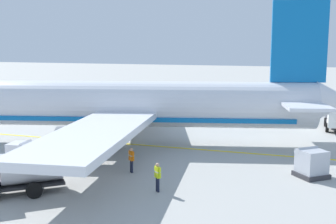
{
  "coord_description": "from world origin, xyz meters",
  "views": [
    {
      "loc": [
        -45.76,
        2.78,
        8.53
      ],
      "look_at": [
        -13.89,
        13.14,
        3.2
      ],
      "focal_mm": 46.4,
      "sensor_mm": 36.0,
      "label": 1
    }
  ],
  "objects_px": {
    "service_truck_fuel": "(12,171)",
    "crew_loader_left": "(131,158)",
    "airliner_foreground": "(104,105)",
    "cargo_container_mid": "(21,156)",
    "crew_marshaller": "(158,175)",
    "cargo_container_near": "(311,163)"
  },
  "relations": [
    {
      "from": "airliner_foreground",
      "to": "cargo_container_mid",
      "type": "bearing_deg",
      "value": 166.79
    },
    {
      "from": "service_truck_fuel",
      "to": "crew_marshaller",
      "type": "relative_size",
      "value": 3.07
    },
    {
      "from": "service_truck_fuel",
      "to": "cargo_container_mid",
      "type": "bearing_deg",
      "value": 31.13
    },
    {
      "from": "cargo_container_near",
      "to": "crew_marshaller",
      "type": "xyz_separation_m",
      "value": [
        -5.71,
        8.46,
        0.12
      ]
    },
    {
      "from": "cargo_container_mid",
      "to": "crew_marshaller",
      "type": "height_order",
      "value": "cargo_container_mid"
    },
    {
      "from": "airliner_foreground",
      "to": "cargo_container_near",
      "type": "height_order",
      "value": "airliner_foreground"
    },
    {
      "from": "service_truck_fuel",
      "to": "crew_marshaller",
      "type": "bearing_deg",
      "value": -68.77
    },
    {
      "from": "crew_loader_left",
      "to": "airliner_foreground",
      "type": "bearing_deg",
      "value": 37.75
    },
    {
      "from": "cargo_container_mid",
      "to": "crew_marshaller",
      "type": "bearing_deg",
      "value": -97.44
    },
    {
      "from": "cargo_container_mid",
      "to": "crew_loader_left",
      "type": "bearing_deg",
      "value": -77.07
    },
    {
      "from": "service_truck_fuel",
      "to": "cargo_container_near",
      "type": "distance_m",
      "value": 18.35
    },
    {
      "from": "cargo_container_near",
      "to": "crew_loader_left",
      "type": "distance_m",
      "value": 11.68
    },
    {
      "from": "crew_loader_left",
      "to": "crew_marshaller",
      "type": "bearing_deg",
      "value": -136.28
    },
    {
      "from": "airliner_foreground",
      "to": "crew_marshaller",
      "type": "height_order",
      "value": "airliner_foreground"
    },
    {
      "from": "service_truck_fuel",
      "to": "crew_loader_left",
      "type": "height_order",
      "value": "service_truck_fuel"
    },
    {
      "from": "service_truck_fuel",
      "to": "cargo_container_near",
      "type": "height_order",
      "value": "service_truck_fuel"
    },
    {
      "from": "cargo_container_near",
      "to": "crew_loader_left",
      "type": "xyz_separation_m",
      "value": [
        -2.66,
        11.37,
        0.09
      ]
    },
    {
      "from": "airliner_foreground",
      "to": "crew_loader_left",
      "type": "bearing_deg",
      "value": -142.25
    },
    {
      "from": "cargo_container_near",
      "to": "crew_loader_left",
      "type": "relative_size",
      "value": 1.46
    },
    {
      "from": "service_truck_fuel",
      "to": "crew_loader_left",
      "type": "relative_size",
      "value": 3.14
    },
    {
      "from": "cargo_container_near",
      "to": "crew_loader_left",
      "type": "bearing_deg",
      "value": 103.16
    },
    {
      "from": "service_truck_fuel",
      "to": "cargo_container_mid",
      "type": "height_order",
      "value": "service_truck_fuel"
    }
  ]
}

